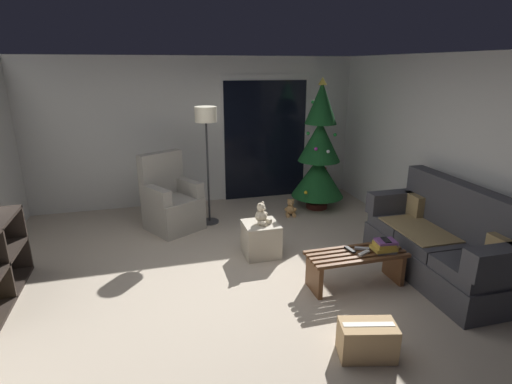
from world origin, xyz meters
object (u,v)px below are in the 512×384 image
at_px(floor_lamp, 206,126).
at_px(remote_black, 350,250).
at_px(remote_white, 364,253).
at_px(armchair, 171,203).
at_px(ottoman, 261,239).
at_px(remote_silver, 362,248).
at_px(cardboard_box_taped_mid_floor, 367,340).
at_px(coffee_table, 356,263).
at_px(book_stack, 384,246).
at_px(cell_phone, 386,240).
at_px(couch, 442,243).
at_px(teddy_bear_cream, 262,215).
at_px(christmas_tree, 319,153).
at_px(teddy_bear_honey_by_tree, 291,208).

bearing_deg(floor_lamp, remote_black, -61.13).
bearing_deg(remote_white, armchair, -163.80).
distance_m(floor_lamp, ottoman, 1.87).
xyz_separation_m(remote_silver, armchair, (-1.94, 2.15, -0.01)).
relative_size(armchair, cardboard_box_taped_mid_floor, 2.19).
relative_size(coffee_table, book_stack, 4.09).
distance_m(book_stack, cell_phone, 0.08).
bearing_deg(remote_black, floor_lamp, -69.22).
relative_size(ottoman, cardboard_box_taped_mid_floor, 0.85).
relative_size(couch, book_stack, 7.27).
xyz_separation_m(coffee_table, teddy_bear_cream, (-0.79, 0.99, 0.29)).
xyz_separation_m(couch, christmas_tree, (-0.44, 2.50, 0.56)).
xyz_separation_m(christmas_tree, teddy_bear_cream, (-1.41, -1.46, -0.40)).
bearing_deg(book_stack, teddy_bear_cream, 136.13).
distance_m(remote_black, remote_white, 0.16).
bearing_deg(floor_lamp, couch, -45.01).
bearing_deg(armchair, floor_lamp, 6.43).
height_order(ottoman, teddy_bear_cream, teddy_bear_cream).
relative_size(couch, cardboard_box_taped_mid_floor, 3.79).
relative_size(remote_black, book_stack, 0.58).
xyz_separation_m(couch, remote_silver, (-0.96, 0.11, 0.01)).
bearing_deg(christmas_tree, cardboard_box_taped_mid_floor, -107.14).
height_order(remote_silver, christmas_tree, christmas_tree).
bearing_deg(cell_phone, teddy_bear_honey_by_tree, 105.64).
distance_m(book_stack, ottoman, 1.54).
height_order(couch, ottoman, couch).
xyz_separation_m(remote_white, armchair, (-1.90, 2.26, -0.01)).
height_order(couch, teddy_bear_honey_by_tree, couch).
bearing_deg(remote_white, floor_lamp, -174.20).
bearing_deg(floor_lamp, teddy_bear_honey_by_tree, -2.53).
bearing_deg(remote_silver, remote_black, -67.27).
bearing_deg(ottoman, cell_phone, -43.58).
bearing_deg(remote_silver, christmas_tree, -166.33).
xyz_separation_m(remote_silver, teddy_bear_cream, (-0.89, 0.93, 0.14)).
relative_size(couch, teddy_bear_honey_by_tree, 6.85).
xyz_separation_m(teddy_bear_honey_by_tree, cardboard_box_taped_mid_floor, (-0.52, -3.27, 0.03)).
bearing_deg(cardboard_box_taped_mid_floor, couch, 33.36).
distance_m(remote_silver, cell_phone, 0.28).
height_order(floor_lamp, cardboard_box_taped_mid_floor, floor_lamp).
bearing_deg(teddy_bear_cream, remote_black, -51.16).
distance_m(armchair, teddy_bear_honey_by_tree, 1.92).
height_order(christmas_tree, armchair, christmas_tree).
xyz_separation_m(couch, cell_phone, (-0.75, -0.01, 0.14)).
bearing_deg(coffee_table, book_stack, -10.92).
relative_size(remote_silver, floor_lamp, 0.09).
xyz_separation_m(cell_phone, teddy_bear_honey_by_tree, (-0.26, 2.28, -0.42)).
xyz_separation_m(armchair, cardboard_box_taped_mid_floor, (1.38, -3.26, -0.25)).
xyz_separation_m(remote_silver, cardboard_box_taped_mid_floor, (-0.56, -1.11, -0.26)).
distance_m(remote_black, cardboard_box_taped_mid_floor, 1.22).
xyz_separation_m(armchair, teddy_bear_cream, (1.05, -1.22, 0.15)).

